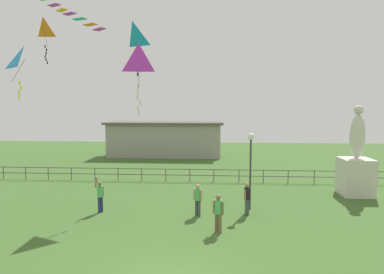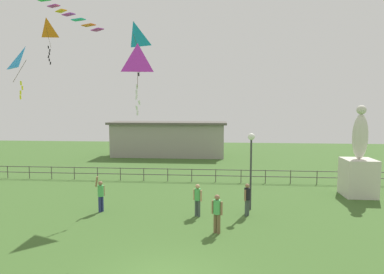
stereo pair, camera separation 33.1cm
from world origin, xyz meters
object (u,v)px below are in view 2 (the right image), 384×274
at_px(person_1, 217,211).
at_px(person_2, 198,198).
at_px(kite_0, 26,61).
at_px(person_0, 247,197).
at_px(kite_2, 138,61).
at_px(statue_monument, 359,168).
at_px(lamppost, 251,154).
at_px(person_3, 101,194).
at_px(kite_3, 47,30).
at_px(kite_1, 134,36).

bearing_deg(person_1, person_2, 115.09).
bearing_deg(kite_0, person_2, 5.37).
height_order(person_0, kite_2, kite_2).
xyz_separation_m(statue_monument, lamppost, (-6.82, -3.28, 1.29)).
bearing_deg(statue_monument, person_3, -163.57).
distance_m(lamppost, person_1, 4.35).
bearing_deg(person_1, person_3, 158.34).
height_order(lamppost, person_3, lamppost).
distance_m(person_3, kite_3, 12.86).
height_order(kite_0, kite_2, kite_0).
bearing_deg(lamppost, kite_1, 169.77).
relative_size(statue_monument, kite_0, 2.27).
distance_m(person_2, kite_3, 15.93).
bearing_deg(kite_3, lamppost, -20.12).
relative_size(lamppost, kite_3, 1.34).
bearing_deg(kite_1, person_1, -44.09).
bearing_deg(person_3, kite_3, 133.94).
relative_size(person_2, kite_1, 0.56).
bearing_deg(kite_2, lamppost, 34.57).
bearing_deg(statue_monument, person_2, -154.23).
distance_m(person_2, kite_0, 10.59).
xyz_separation_m(kite_1, kite_3, (-7.09, 3.81, 1.33)).
bearing_deg(person_1, kite_2, -178.57).
relative_size(person_0, kite_2, 0.55).
xyz_separation_m(person_2, kite_0, (-8.16, -0.77, 6.71)).
xyz_separation_m(kite_0, kite_1, (4.39, 3.26, 1.76)).
height_order(lamppost, person_0, lamppost).
distance_m(kite_0, kite_2, 5.96).
distance_m(person_1, person_3, 6.52).
xyz_separation_m(statue_monument, kite_1, (-13.32, -2.11, 7.70)).
height_order(lamppost, kite_0, kite_0).
distance_m(lamppost, person_3, 8.13).
xyz_separation_m(person_0, kite_2, (-4.85, -2.50, 6.44)).
bearing_deg(statue_monument, kite_2, -150.30).
height_order(person_1, kite_0, kite_0).
bearing_deg(kite_2, person_0, 27.29).
height_order(person_1, kite_2, kite_2).
relative_size(lamppost, person_1, 2.40).
xyz_separation_m(lamppost, kite_0, (-10.88, -2.09, 4.64)).
distance_m(lamppost, kite_2, 7.59).
bearing_deg(kite_1, statue_monument, 9.01).
bearing_deg(lamppost, statue_monument, 25.71).
bearing_deg(person_0, kite_1, 160.68).
height_order(person_0, kite_0, kite_0).
bearing_deg(person_3, kite_0, -160.97).
xyz_separation_m(statue_monument, kite_2, (-11.93, -6.80, 5.67)).
relative_size(lamppost, person_3, 2.14).
bearing_deg(kite_2, person_2, 42.69).
height_order(person_3, kite_2, kite_2).
bearing_deg(kite_0, person_0, 5.78).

